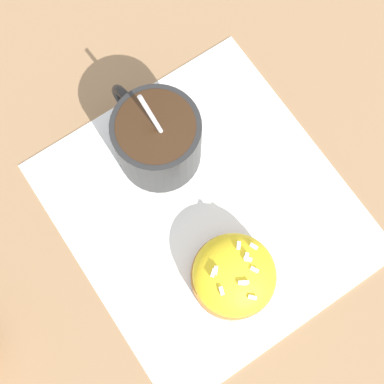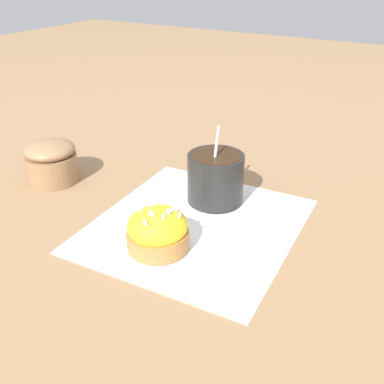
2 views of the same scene
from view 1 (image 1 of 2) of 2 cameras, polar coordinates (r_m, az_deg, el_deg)
ground_plane at (r=0.52m, az=1.41°, el=-1.82°), size 3.00×3.00×0.00m
paper_napkin at (r=0.51m, az=1.42°, el=-1.78°), size 0.29×0.27×0.00m
coffee_cup at (r=0.49m, az=-3.78°, el=5.74°), size 0.11×0.08×0.11m
frosted_pastry at (r=0.48m, az=4.47°, el=-8.87°), size 0.08×0.08×0.06m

